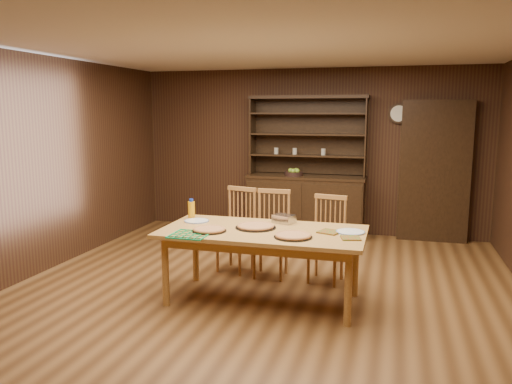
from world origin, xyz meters
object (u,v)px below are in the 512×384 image
(chair_right, at_px, (328,236))
(chair_left, at_px, (238,226))
(dining_table, at_px, (263,237))
(juice_bottle, at_px, (191,209))
(chair_center, at_px, (272,230))
(china_hutch, at_px, (306,197))

(chair_right, bearing_deg, chair_left, -175.90)
(dining_table, distance_m, juice_bottle, 0.98)
(chair_left, bearing_deg, chair_center, 3.17)
(china_hutch, height_order, chair_right, china_hutch)
(chair_left, relative_size, juice_bottle, 4.63)
(dining_table, distance_m, chair_center, 0.86)
(chair_center, height_order, chair_right, chair_center)
(chair_right, height_order, juice_bottle, chair_right)
(china_hutch, relative_size, dining_table, 1.06)
(chair_left, bearing_deg, chair_right, 8.82)
(dining_table, height_order, chair_center, chair_center)
(chair_left, distance_m, juice_bottle, 0.77)
(dining_table, height_order, chair_right, chair_right)
(china_hutch, height_order, chair_left, china_hutch)
(chair_right, bearing_deg, chair_center, -171.99)
(china_hutch, relative_size, chair_right, 2.20)
(china_hutch, bearing_deg, chair_right, -73.26)
(chair_left, bearing_deg, juice_bottle, -105.80)
(chair_left, distance_m, chair_center, 0.46)
(juice_bottle, bearing_deg, chair_right, 19.23)
(chair_right, distance_m, juice_bottle, 1.58)
(juice_bottle, bearing_deg, dining_table, -19.19)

